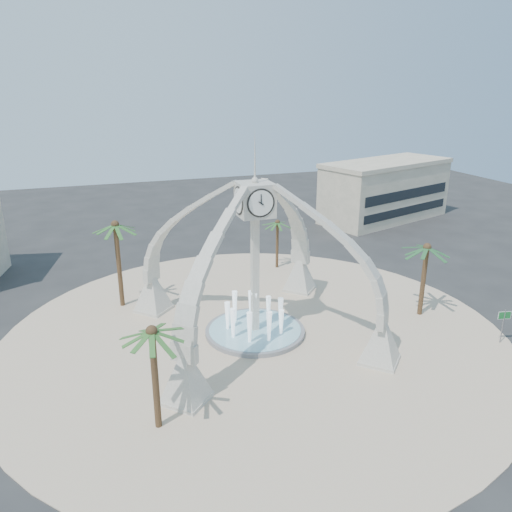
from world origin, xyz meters
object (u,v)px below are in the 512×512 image
object	(u,v)px
palm_south	(152,333)
palm_north	(277,223)
clock_tower	(255,258)
palm_west	(115,226)
street_sign	(504,320)
fountain	(255,330)
palm_east	(427,248)

from	to	relation	value
palm_south	palm_north	bearing A→B (deg)	54.08
clock_tower	palm_west	size ratio (longest dim) A/B	2.12
clock_tower	palm_south	bearing A→B (deg)	-135.33
palm_north	street_sign	bearing A→B (deg)	-64.64
fountain	palm_west	xyz separation A→B (m)	(-9.60, 9.06, 7.23)
fountain	palm_north	xyz separation A→B (m)	(7.31, 13.67, 4.79)
palm_east	palm_west	size ratio (longest dim) A/B	0.83
clock_tower	palm_east	xyz separation A→B (m)	(14.75, -1.41, -0.39)
fountain	palm_north	world-z (taller)	palm_north
fountain	palm_north	bearing A→B (deg)	61.88
clock_tower	street_sign	xyz separation A→B (m)	(17.47, -7.78, -4.46)
palm_south	street_sign	xyz separation A→B (m)	(26.63, 1.27, -4.15)
palm_west	palm_south	world-z (taller)	palm_west
fountain	palm_east	distance (m)	15.91
clock_tower	street_sign	distance (m)	19.64
clock_tower	street_sign	bearing A→B (deg)	-24.00
fountain	palm_south	size ratio (longest dim) A/B	1.13
palm_north	palm_south	bearing A→B (deg)	-125.92
palm_north	street_sign	distance (m)	23.94
clock_tower	fountain	distance (m)	6.20
fountain	palm_south	world-z (taller)	palm_south
palm_north	street_sign	world-z (taller)	palm_north
street_sign	palm_west	bearing A→B (deg)	160.81
palm_north	clock_tower	bearing A→B (deg)	-118.12
fountain	street_sign	world-z (taller)	fountain
palm_east	palm_north	world-z (taller)	palm_east
street_sign	palm_north	bearing A→B (deg)	128.05
clock_tower	palm_west	xyz separation A→B (m)	(-9.60, 9.06, 1.03)
clock_tower	palm_south	xyz separation A→B (m)	(-9.15, -9.05, -0.31)
palm_east	palm_west	bearing A→B (deg)	156.73
palm_south	street_sign	distance (m)	26.98
palm_east	palm_west	xyz separation A→B (m)	(-24.34, 10.47, 1.42)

